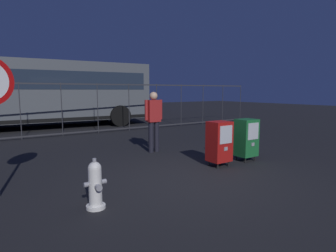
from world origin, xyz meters
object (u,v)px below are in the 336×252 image
at_px(newspaper_box_secondary, 246,138).
at_px(bus_far, 54,90).
at_px(bus_near, 32,90).
at_px(newspaper_box_primary, 219,141).
at_px(fire_hydrant, 95,185).
at_px(pedestrian, 154,118).

relative_size(newspaper_box_secondary, bus_far, 0.10).
bearing_deg(bus_near, newspaper_box_secondary, -66.97).
height_order(newspaper_box_primary, newspaper_box_secondary, same).
bearing_deg(newspaper_box_secondary, bus_far, 96.51).
distance_m(newspaper_box_primary, bus_far, 13.42).
xyz_separation_m(fire_hydrant, newspaper_box_secondary, (4.03, 0.70, 0.22)).
relative_size(newspaper_box_primary, bus_near, 0.10).
xyz_separation_m(fire_hydrant, newspaper_box_primary, (3.12, 0.69, 0.22)).
bearing_deg(bus_near, newspaper_box_primary, -72.07).
xyz_separation_m(newspaper_box_primary, pedestrian, (-0.46, 2.10, 0.38)).
distance_m(newspaper_box_secondary, bus_near, 10.01).
xyz_separation_m(newspaper_box_primary, bus_near, (-2.42, 9.38, 1.14)).
bearing_deg(bus_far, bus_near, -121.59).
bearing_deg(pedestrian, fire_hydrant, -133.78).
bearing_deg(bus_near, fire_hydrant, -90.54).
relative_size(pedestrian, bus_near, 0.16).
distance_m(fire_hydrant, pedestrian, 3.90).
relative_size(fire_hydrant, newspaper_box_secondary, 0.73).
bearing_deg(fire_hydrant, bus_far, 79.86).
bearing_deg(pedestrian, bus_far, 90.79).
bearing_deg(newspaper_box_primary, bus_far, 92.62).
bearing_deg(pedestrian, newspaper_box_secondary, -56.75).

